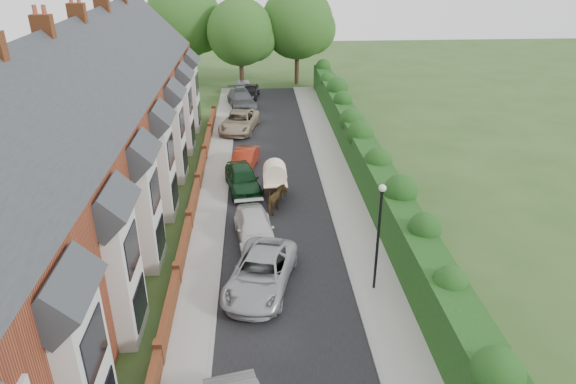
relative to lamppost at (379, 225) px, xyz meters
name	(u,v)px	position (x,y,z in m)	size (l,w,h in m)	color
ground	(306,358)	(-3.40, -4.00, -3.30)	(140.00, 140.00, 0.00)	#2D4C1E
road	(279,217)	(-3.90, 7.00, -3.29)	(6.00, 58.00, 0.02)	black
pavement_hedge_side	(351,214)	(0.20, 7.00, -3.24)	(2.20, 58.00, 0.12)	#9C9894
pavement_house_side	(210,219)	(-7.75, 7.00, -3.24)	(1.70, 58.00, 0.12)	#9C9894
kerb_hedge_side	(332,215)	(-0.85, 7.00, -3.23)	(0.18, 58.00, 0.13)	#969691
kerb_house_side	(224,218)	(-6.95, 7.00, -3.23)	(0.18, 58.00, 0.13)	#969691
hedge	(384,189)	(2.00, 7.00, -1.70)	(2.10, 58.00, 2.85)	#113410
terrace_row	(71,154)	(-14.27, 5.98, 1.18)	(9.05, 40.50, 11.50)	brown
garden_wall_row	(189,221)	(-8.75, 6.00, -2.84)	(0.35, 40.35, 1.10)	brown
lamppost	(379,225)	(0.00, 0.00, 0.00)	(0.32, 0.32, 5.16)	black
tree_far_left	(244,34)	(-6.05, 36.08, 2.41)	(7.14, 6.80, 9.29)	#332316
tree_far_right	(301,24)	(-0.01, 38.08, 3.02)	(7.98, 7.60, 10.31)	#332316
tree_far_back	(188,21)	(-11.99, 39.08, 3.32)	(8.40, 8.00, 10.82)	#332316
car_silver_b	(261,273)	(-5.00, 0.50, -2.54)	(2.52, 5.46, 1.52)	#A1A4A8
car_white	(255,229)	(-5.25, 4.64, -2.62)	(1.89, 4.65, 1.35)	silver
car_green	(243,179)	(-5.96, 10.72, -2.51)	(1.85, 4.61, 1.57)	#0F3418
car_red	(244,160)	(-5.89, 14.20, -2.63)	(1.40, 4.02, 1.33)	maroon
car_beige	(239,122)	(-6.40, 22.28, -2.53)	(2.55, 5.52, 1.53)	tan
car_grey	(242,99)	(-6.34, 29.00, -2.50)	(2.22, 5.46, 1.59)	#4C4F53
car_black	(250,91)	(-5.51, 32.46, -2.62)	(1.59, 3.95, 1.35)	black
horse	(276,200)	(-3.99, 7.65, -2.55)	(0.81, 1.77, 1.49)	#453319
horse_cart	(275,177)	(-3.99, 9.56, -1.95)	(1.47, 3.26, 2.35)	black
car_extra_far	(244,88)	(-6.17, 33.60, -2.58)	(1.70, 4.23, 1.44)	#B1B2B9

